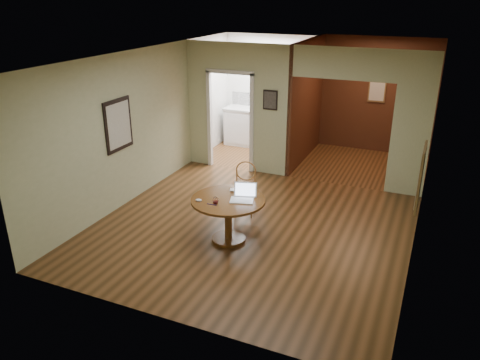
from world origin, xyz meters
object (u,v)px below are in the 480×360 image
at_px(chair, 245,185).
at_px(dining_table, 228,210).
at_px(open_laptop, 243,195).
at_px(closed_laptop, 239,191).

bearing_deg(chair, dining_table, -96.36).
bearing_deg(chair, open_laptop, -83.33).
bearing_deg(open_laptop, closed_laptop, 109.76).
height_order(chair, closed_laptop, chair).
bearing_deg(closed_laptop, open_laptop, -73.15).
xyz_separation_m(chair, closed_laptop, (0.20, -0.71, 0.21)).
height_order(dining_table, open_laptop, open_laptop).
relative_size(chair, open_laptop, 2.32).
distance_m(chair, open_laptop, 1.04).
xyz_separation_m(dining_table, chair, (-0.15, 1.02, -0.01)).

